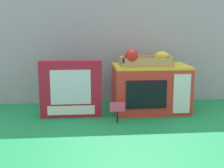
# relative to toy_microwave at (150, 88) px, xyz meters

# --- Properties ---
(ground_plane) EXTENTS (1.70, 1.70, 0.00)m
(ground_plane) POSITION_rel_toy_microwave_xyz_m (-0.18, -0.06, -0.12)
(ground_plane) COLOR #198C47
(ground_plane) RESTS_ON ground
(display_back_panel) EXTENTS (1.61, 0.03, 0.69)m
(display_back_panel) POSITION_rel_toy_microwave_xyz_m (-0.18, 0.22, 0.22)
(display_back_panel) COLOR #A0A3A8
(display_back_panel) RESTS_ON ground
(toy_microwave) EXTENTS (0.39, 0.25, 0.25)m
(toy_microwave) POSITION_rel_toy_microwave_xyz_m (0.00, 0.00, 0.00)
(toy_microwave) COLOR red
(toy_microwave) RESTS_ON ground
(food_groups_crate) EXTENTS (0.27, 0.17, 0.09)m
(food_groups_crate) POSITION_rel_toy_microwave_xyz_m (-0.04, -0.02, 0.15)
(food_groups_crate) COLOR tan
(food_groups_crate) RESTS_ON toy_microwave
(cookie_set_box) EXTENTS (0.31, 0.06, 0.28)m
(cookie_set_box) POSITION_rel_toy_microwave_xyz_m (-0.42, -0.07, 0.02)
(cookie_set_box) COLOR #B2192D
(cookie_set_box) RESTS_ON ground
(price_sign) EXTENTS (0.07, 0.01, 0.10)m
(price_sign) POSITION_rel_toy_microwave_xyz_m (-0.20, -0.19, -0.06)
(price_sign) COLOR black
(price_sign) RESTS_ON ground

